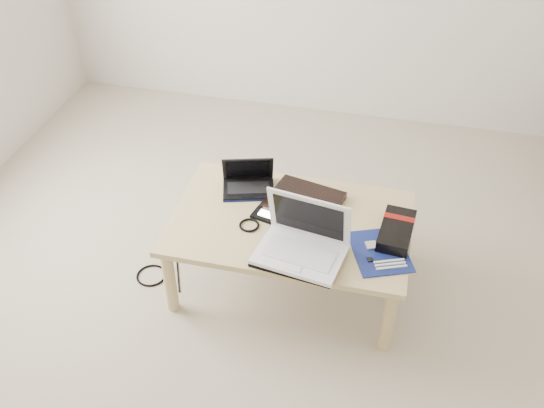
% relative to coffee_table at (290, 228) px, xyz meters
% --- Properties ---
extents(ground, '(4.00, 4.00, 0.00)m').
position_rel_coffee_table_xyz_m(ground, '(0.03, -0.30, -0.35)').
color(ground, '#B9AF96').
rests_on(ground, ground).
extents(coffee_table, '(1.10, 0.70, 0.40)m').
position_rel_coffee_table_xyz_m(coffee_table, '(0.00, 0.00, 0.00)').
color(coffee_table, tan).
rests_on(coffee_table, ground).
extents(book, '(0.38, 0.34, 0.03)m').
position_rel_coffee_table_xyz_m(book, '(0.04, 0.13, 0.06)').
color(book, black).
rests_on(book, coffee_table).
extents(netbook, '(0.29, 0.24, 0.17)m').
position_rel_coffee_table_xyz_m(netbook, '(-0.25, 0.19, 0.08)').
color(netbook, black).
rests_on(netbook, coffee_table).
extents(tablet, '(0.32, 0.27, 0.01)m').
position_rel_coffee_table_xyz_m(tablet, '(-0.03, 0.04, 0.06)').
color(tablet, black).
rests_on(tablet, coffee_table).
extents(remote, '(0.10, 0.24, 0.02)m').
position_rel_coffee_table_xyz_m(remote, '(0.14, -0.02, 0.06)').
color(remote, silver).
rests_on(remote, coffee_table).
extents(neoprene_sleeve, '(0.39, 0.31, 0.02)m').
position_rel_coffee_table_xyz_m(neoprene_sleeve, '(0.09, -0.23, 0.06)').
color(neoprene_sleeve, black).
rests_on(neoprene_sleeve, coffee_table).
extents(white_laptop, '(0.40, 0.32, 0.26)m').
position_rel_coffee_table_xyz_m(white_laptop, '(0.10, -0.21, 0.12)').
color(white_laptop, white).
rests_on(white_laptop, neoprene_sleeve).
extents(motherboard, '(0.32, 0.35, 0.01)m').
position_rel_coffee_table_xyz_m(motherboard, '(0.42, -0.12, 0.05)').
color(motherboard, '#0B124B').
rests_on(motherboard, coffee_table).
extents(gpu_box, '(0.16, 0.29, 0.06)m').
position_rel_coffee_table_xyz_m(gpu_box, '(0.48, 0.01, 0.08)').
color(gpu_box, black).
rests_on(gpu_box, coffee_table).
extents(cable_coil, '(0.10, 0.10, 0.01)m').
position_rel_coffee_table_xyz_m(cable_coil, '(-0.17, -0.08, 0.05)').
color(cable_coil, black).
rests_on(cable_coil, coffee_table).
extents(floor_cable_coil, '(0.16, 0.16, 0.01)m').
position_rel_coffee_table_xyz_m(floor_cable_coil, '(-0.68, -0.13, -0.35)').
color(floor_cable_coil, black).
rests_on(floor_cable_coil, ground).
extents(floor_cable_trail, '(0.13, 0.29, 0.01)m').
position_rel_coffee_table_xyz_m(floor_cable_trail, '(-0.57, -0.06, -0.35)').
color(floor_cable_trail, black).
rests_on(floor_cable_trail, ground).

